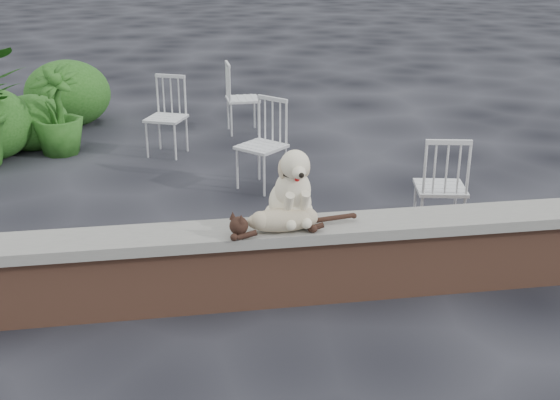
{
  "coord_description": "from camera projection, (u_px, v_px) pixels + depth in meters",
  "views": [
    {
      "loc": [
        -0.4,
        -4.46,
        2.54
      ],
      "look_at": [
        0.35,
        0.2,
        0.7
      ],
      "focal_mm": 44.46,
      "sensor_mm": 36.0,
      "label": 1
    }
  ],
  "objects": [
    {
      "name": "chair_d",
      "position": [
        261.0,
        145.0,
        7.16
      ],
      "size": [
        0.79,
        0.79,
        0.94
      ],
      "primitive_type": null,
      "rotation": [
        0.0,
        0.0,
        -0.81
      ],
      "color": "white",
      "rests_on": "ground"
    },
    {
      "name": "capstone",
      "position": [
        236.0,
        234.0,
        4.89
      ],
      "size": [
        6.2,
        0.4,
        0.08
      ],
      "primitive_type": "cube",
      "color": "slate",
      "rests_on": "brick_wall"
    },
    {
      "name": "chair_e",
      "position": [
        243.0,
        98.0,
        9.2
      ],
      "size": [
        0.57,
        0.57,
        0.94
      ],
      "primitive_type": null,
      "rotation": [
        0.0,
        0.0,
        1.6
      ],
      "color": "white",
      "rests_on": "ground"
    },
    {
      "name": "brick_wall",
      "position": [
        237.0,
        271.0,
        4.99
      ],
      "size": [
        6.0,
        0.3,
        0.5
      ],
      "primitive_type": "cube",
      "color": "brown",
      "rests_on": "ground"
    },
    {
      "name": "chair_b",
      "position": [
        166.0,
        117.0,
        8.25
      ],
      "size": [
        0.74,
        0.74,
        0.94
      ],
      "primitive_type": null,
      "rotation": [
        0.0,
        0.0,
        -0.42
      ],
      "color": "white",
      "rests_on": "ground"
    },
    {
      "name": "potted_plant_b",
      "position": [
        57.0,
        111.0,
        8.26
      ],
      "size": [
        0.76,
        0.76,
        1.07
      ],
      "primitive_type": "imported",
      "rotation": [
        0.0,
        0.0,
        -0.35
      ],
      "color": "#1E4D16",
      "rests_on": "ground"
    },
    {
      "name": "chair_c",
      "position": [
        440.0,
        186.0,
        6.02
      ],
      "size": [
        0.66,
        0.66,
        0.94
      ],
      "primitive_type": null,
      "rotation": [
        0.0,
        0.0,
        2.94
      ],
      "color": "white",
      "rests_on": "ground"
    },
    {
      "name": "shrubbery",
      "position": [
        34.0,
        109.0,
        8.93
      ],
      "size": [
        1.91,
        2.5,
        0.93
      ],
      "color": "#1E4D16",
      "rests_on": "ground"
    },
    {
      "name": "dog",
      "position": [
        290.0,
        184.0,
        4.88
      ],
      "size": [
        0.43,
        0.54,
        0.59
      ],
      "primitive_type": null,
      "rotation": [
        0.0,
        0.0,
        0.1
      ],
      "color": "beige",
      "rests_on": "capstone"
    },
    {
      "name": "ground",
      "position": [
        238.0,
        301.0,
        5.08
      ],
      "size": [
        60.0,
        60.0,
        0.0
      ],
      "primitive_type": "plane",
      "color": "black",
      "rests_on": "ground"
    },
    {
      "name": "cat",
      "position": [
        282.0,
        219.0,
        4.8
      ],
      "size": [
        1.14,
        0.38,
        0.19
      ],
      "primitive_type": null,
      "rotation": [
        0.0,
        0.0,
        0.1
      ],
      "color": "tan",
      "rests_on": "capstone"
    }
  ]
}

